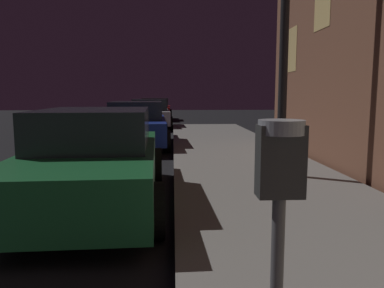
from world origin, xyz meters
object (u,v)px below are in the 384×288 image
object	(u,v)px
car_green	(96,159)
car_blue	(137,124)
car_silver	(150,114)
car_red	(156,109)
parking_meter	(279,201)

from	to	relation	value
car_green	car_blue	bearing A→B (deg)	89.99
car_silver	car_red	world-z (taller)	same
car_silver	car_red	bearing A→B (deg)	90.02
parking_meter	car_red	world-z (taller)	parking_meter
car_green	car_red	distance (m)	19.37
car_blue	car_red	world-z (taller)	same
car_red	parking_meter	bearing A→B (deg)	-86.14
car_green	car_blue	size ratio (longest dim) A/B	0.98
car_silver	car_blue	bearing A→B (deg)	-90.02
parking_meter	car_silver	xyz separation A→B (m)	(-1.58, 17.27, -0.49)
car_green	car_red	size ratio (longest dim) A/B	1.08
car_silver	parking_meter	bearing A→B (deg)	-84.78
car_blue	car_red	bearing A→B (deg)	90.00
car_red	car_green	bearing A→B (deg)	-90.00
parking_meter	car_green	xyz separation A→B (m)	(-1.58, 4.04, -0.49)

